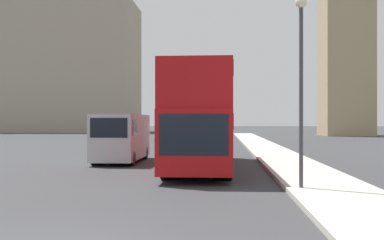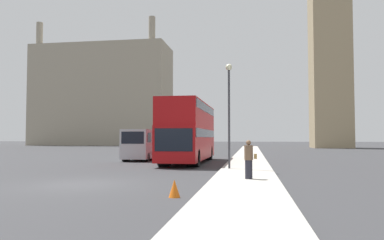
# 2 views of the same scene
# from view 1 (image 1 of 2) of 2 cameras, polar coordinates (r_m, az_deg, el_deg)

# --- Properties ---
(building_block_distant) EXTENTS (31.75, 12.28, 28.62)m
(building_block_distant) POSITION_cam_1_polar(r_m,az_deg,el_deg) (83.65, -18.38, 6.56)
(building_block_distant) COLOR #9E937F
(building_block_distant) RESTS_ON ground_plane
(red_double_decker_bus) EXTENTS (2.63, 10.95, 4.32)m
(red_double_decker_bus) POSITION_cam_1_polar(r_m,az_deg,el_deg) (19.43, 1.25, 0.65)
(red_double_decker_bus) COLOR #A80F11
(red_double_decker_bus) RESTS_ON ground_plane
(white_van) EXTENTS (2.09, 5.20, 2.47)m
(white_van) POSITION_cam_1_polar(r_m,az_deg,el_deg) (22.49, -9.40, -2.22)
(white_van) COLOR #B2B7BC
(white_van) RESTS_ON ground_plane
(street_lamp) EXTENTS (0.36, 0.36, 5.79)m
(street_lamp) POSITION_cam_1_polar(r_m,az_deg,el_deg) (13.44, 14.35, 7.50)
(street_lamp) COLOR #38383D
(street_lamp) RESTS_ON sidewalk_strip
(parked_sedan) EXTENTS (1.86, 4.65, 1.47)m
(parked_sedan) POSITION_cam_1_polar(r_m,az_deg,el_deg) (46.57, -3.27, -1.89)
(parked_sedan) COLOR black
(parked_sedan) RESTS_ON ground_plane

